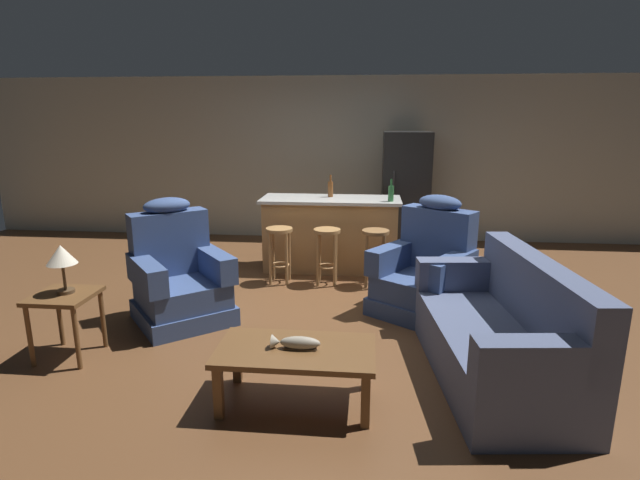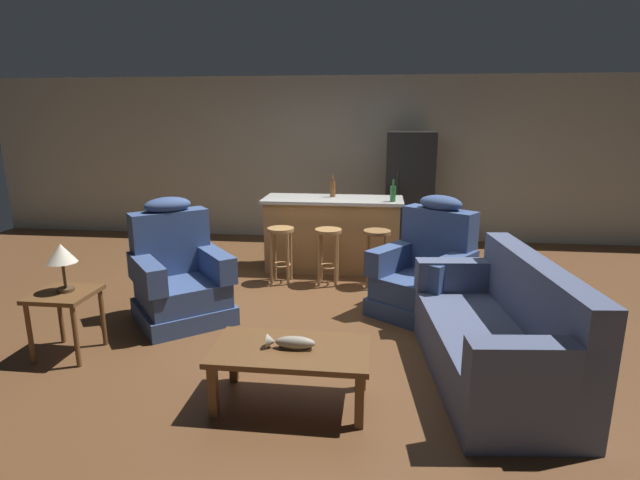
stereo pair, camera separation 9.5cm
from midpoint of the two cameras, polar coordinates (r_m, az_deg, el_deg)
name	(u,v)px [view 1 (the left image)]	position (r m, az deg, el deg)	size (l,w,h in m)	color
ground_plane	(320,305)	(5.42, -0.45, -7.45)	(12.00, 12.00, 0.00)	brown
back_wall	(340,159)	(8.19, 1.92, 9.21)	(12.00, 0.05, 2.60)	#B2B2A3
coffee_table	(296,355)	(3.57, -3.56, -13.03)	(1.10, 0.60, 0.42)	brown
fish_figurine	(295,343)	(3.52, -3.62, -11.66)	(0.34, 0.10, 0.10)	#4C3823
couch	(500,335)	(4.14, 19.26, -10.21)	(1.04, 1.98, 0.94)	#4C5675
recliner_near_lamp	(179,278)	(5.16, -16.35, -4.22)	(1.18, 1.18, 1.20)	#384C7A
recliner_near_island	(426,272)	(5.23, 11.48, -3.66)	(1.17, 1.17, 1.20)	#384C7A
end_table	(65,305)	(4.69, -27.66, -6.60)	(0.48, 0.48, 0.56)	brown
table_lamp	(61,257)	(4.59, -27.98, -1.73)	(0.24, 0.24, 0.41)	#4C3823
kitchen_island	(331,234)	(6.57, 0.81, 0.75)	(1.80, 0.70, 0.95)	#AD7F4C
bar_stool_left	(280,245)	(6.04, -5.10, -0.55)	(0.32, 0.32, 0.68)	#A87A47
bar_stool_middle	(327,246)	(5.96, 0.34, -0.70)	(0.32, 0.32, 0.68)	#A87A47
bar_stool_right	(375,247)	(5.93, 5.88, -0.83)	(0.32, 0.32, 0.68)	olive
refrigerator	(405,191)	(7.66, 9.38, 5.54)	(0.70, 0.69, 1.76)	black
bottle_tall_green	(330,189)	(6.56, 0.79, 5.90)	(0.07, 0.07, 0.29)	brown
bottle_short_amber	(391,193)	(6.27, 7.67, 5.35)	(0.07, 0.07, 0.28)	#2D6B38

